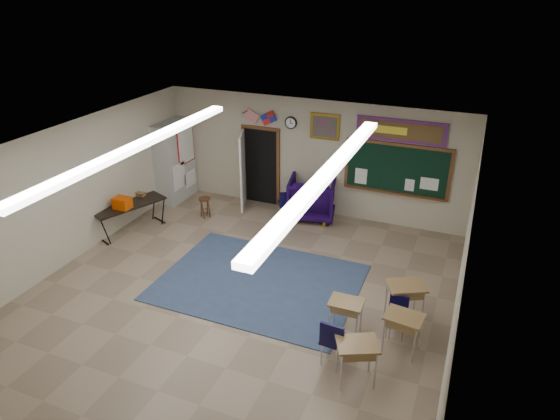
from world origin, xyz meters
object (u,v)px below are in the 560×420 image
at_px(student_desk_front_left, 346,316).
at_px(folding_table, 130,216).
at_px(wooden_stool, 205,207).
at_px(student_desk_front_right, 404,301).
at_px(wingback_armchair, 312,197).

height_order(student_desk_front_left, folding_table, folding_table).
height_order(folding_table, wooden_stool, folding_table).
height_order(student_desk_front_right, folding_table, folding_table).
relative_size(wingback_armchair, student_desk_front_left, 1.72).
relative_size(folding_table, wooden_stool, 3.42).
bearing_deg(wooden_stool, folding_table, -133.00).
bearing_deg(wingback_armchair, wooden_stool, 11.23).
bearing_deg(wooden_stool, student_desk_front_right, -23.40).
bearing_deg(student_desk_front_right, wingback_armchair, 102.61).
xyz_separation_m(student_desk_front_left, student_desk_front_right, (0.88, 0.76, 0.05)).
bearing_deg(folding_table, student_desk_front_right, 13.92).
relative_size(wingback_armchair, student_desk_front_right, 1.47).
distance_m(student_desk_front_left, wooden_stool, 5.60).
bearing_deg(folding_table, student_desk_front_left, 5.74).
bearing_deg(student_desk_front_left, folding_table, 162.41).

